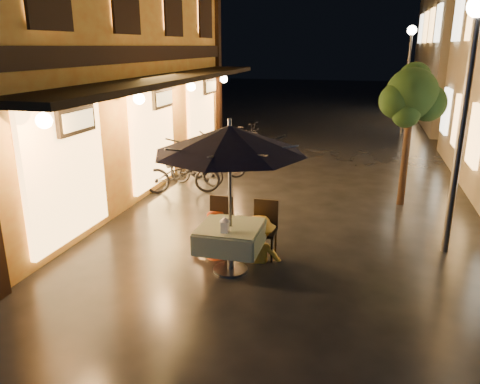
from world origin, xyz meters
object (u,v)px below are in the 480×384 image
(person_yellow, at_px, (259,217))
(cafe_table, at_px, (230,237))
(streetlamp_near, at_px, (468,83))
(table_lantern, at_px, (225,224))
(bicycle_0, at_px, (182,174))
(person_orange, at_px, (213,212))
(patio_umbrella, at_px, (230,140))

(person_yellow, bearing_deg, cafe_table, 42.59)
(streetlamp_near, distance_m, cafe_table, 4.50)
(table_lantern, distance_m, bicycle_0, 4.65)
(cafe_table, distance_m, table_lantern, 0.44)
(person_orange, xyz_separation_m, bicycle_0, (-1.84, 3.21, -0.29))
(cafe_table, distance_m, patio_umbrella, 1.56)
(patio_umbrella, bearing_deg, person_orange, 131.34)
(person_yellow, bearing_deg, person_orange, -13.72)
(cafe_table, relative_size, person_orange, 0.63)
(streetlamp_near, xyz_separation_m, patio_umbrella, (-3.46, -1.69, -0.77))
(streetlamp_near, bearing_deg, patio_umbrella, -153.99)
(patio_umbrella, distance_m, table_lantern, 1.26)
(streetlamp_near, height_order, person_orange, streetlamp_near)
(cafe_table, height_order, table_lantern, table_lantern)
(cafe_table, relative_size, bicycle_0, 0.53)
(streetlamp_near, bearing_deg, person_orange, -163.42)
(patio_umbrella, xyz_separation_m, person_orange, (-0.46, 0.52, -1.37))
(table_lantern, relative_size, bicycle_0, 0.13)
(table_lantern, bearing_deg, person_yellow, 66.87)
(cafe_table, bearing_deg, bicycle_0, 121.63)
(patio_umbrella, bearing_deg, person_yellow, 56.29)
(bicycle_0, bearing_deg, streetlamp_near, -128.88)
(streetlamp_near, relative_size, table_lantern, 16.92)
(person_yellow, relative_size, bicycle_0, 0.82)
(patio_umbrella, xyz_separation_m, bicycle_0, (-2.30, 3.73, -1.66))
(streetlamp_near, xyz_separation_m, person_yellow, (-3.11, -1.17, -2.15))
(streetlamp_near, xyz_separation_m, cafe_table, (-3.46, -1.69, -2.33))
(cafe_table, bearing_deg, streetlamp_near, 26.01)
(patio_umbrella, relative_size, person_yellow, 1.61)
(cafe_table, bearing_deg, patio_umbrella, 0.00)
(cafe_table, relative_size, table_lantern, 3.96)
(streetlamp_near, relative_size, cafe_table, 4.27)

